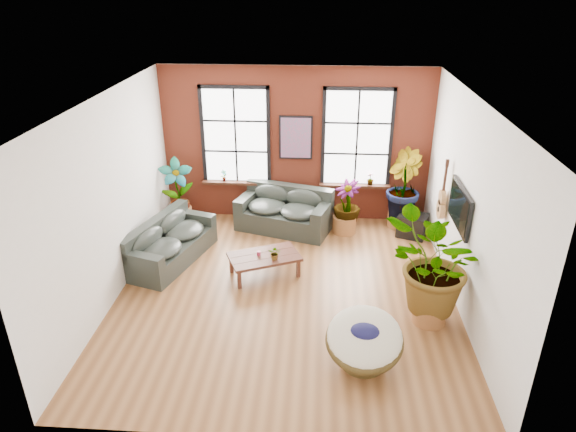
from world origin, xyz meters
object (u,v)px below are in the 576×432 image
Objects in this scene: papasan_chair at (364,340)px; coffee_table at (264,258)px; sofa_left at (169,243)px; sofa_back at (285,211)px.

coffee_table is at bearing 132.03° from papasan_chair.
sofa_back is at bearing -36.92° from sofa_left.
sofa_left is 1.55× the size of coffee_table.
papasan_chair is at bearing -54.27° from sofa_back.
sofa_back reaches higher than coffee_table.
sofa_left is at bearing 148.76° from papasan_chair.
sofa_back is 1.77× the size of papasan_chair.
sofa_back is 1.50× the size of coffee_table.
coffee_table is at bearing -79.61° from sofa_back.
sofa_back is 0.97× the size of sofa_left.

